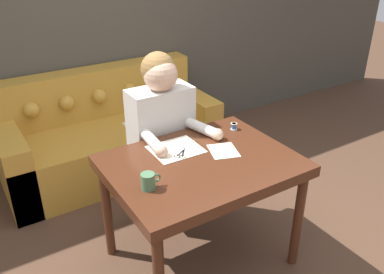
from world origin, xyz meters
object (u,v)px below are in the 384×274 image
object	(u,v)px
couch	(109,137)
thread_spool	(234,126)
dining_table	(202,173)
scissors	(183,152)
person	(162,137)
mug	(148,181)

from	to	relation	value
couch	thread_spool	bearing A→B (deg)	-68.03
dining_table	scissors	size ratio (longest dim) A/B	5.07
couch	thread_spool	world-z (taller)	couch
couch	person	bearing A→B (deg)	-84.78
thread_spool	mug	bearing A→B (deg)	-157.67
couch	scissors	distance (m)	1.36
scissors	couch	bearing A→B (deg)	90.63
scissors	thread_spool	size ratio (longest dim) A/B	4.84
dining_table	couch	world-z (taller)	couch
person	dining_table	bearing A→B (deg)	-92.20
dining_table	thread_spool	size ratio (longest dim) A/B	24.54
dining_table	couch	xyz separation A→B (m)	(-0.06, 1.43, -0.36)
mug	thread_spool	size ratio (longest dim) A/B	2.51
person	mug	bearing A→B (deg)	-123.30
dining_table	couch	size ratio (longest dim) A/B	0.60
person	mug	world-z (taller)	person
dining_table	person	distance (m)	0.54
person	scissors	size ratio (longest dim) A/B	5.85
couch	person	distance (m)	0.96
dining_table	scissors	distance (m)	0.17
scissors	thread_spool	distance (m)	0.48
mug	scissors	bearing A→B (deg)	34.34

